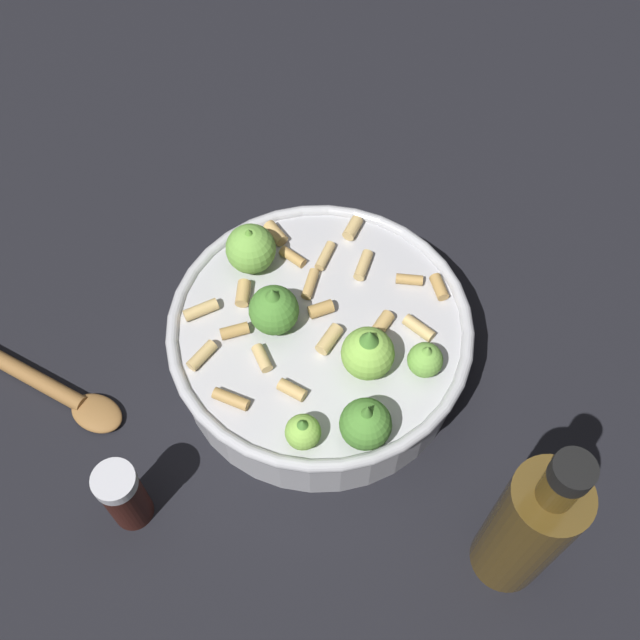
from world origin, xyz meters
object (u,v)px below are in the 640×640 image
object	(u,v)px
olive_oil_bottle	(528,527)
wooden_spoon	(35,379)
cooking_pan	(320,340)
pepper_shaker	(124,496)

from	to	relation	value
olive_oil_bottle	wooden_spoon	xyz separation A→B (m)	(-0.44, 0.14, -0.08)
cooking_pan	olive_oil_bottle	xyz separation A→B (m)	(0.17, -0.18, 0.05)
wooden_spoon	olive_oil_bottle	bearing A→B (deg)	-17.51
cooking_pan	wooden_spoon	xyz separation A→B (m)	(-0.27, -0.04, -0.04)
cooking_pan	pepper_shaker	size ratio (longest dim) A/B	3.34
cooking_pan	olive_oil_bottle	size ratio (longest dim) A/B	1.29
wooden_spoon	cooking_pan	bearing A→B (deg)	8.47
pepper_shaker	wooden_spoon	bearing A→B (deg)	134.53
cooking_pan	pepper_shaker	world-z (taller)	cooking_pan
pepper_shaker	wooden_spoon	distance (m)	0.17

